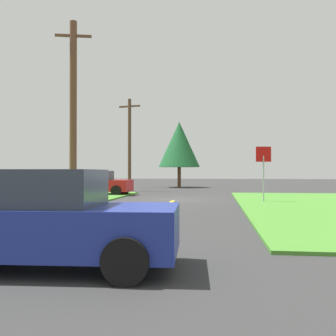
{
  "coord_description": "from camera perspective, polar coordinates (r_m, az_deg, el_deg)",
  "views": [
    {
      "loc": [
        2.34,
        -21.48,
        1.59
      ],
      "look_at": [
        -0.68,
        2.13,
        1.79
      ],
      "focal_mm": 40.99,
      "sensor_mm": 36.0,
      "label": 1
    }
  ],
  "objects": [
    {
      "name": "ground_plane",
      "position": [
        21.66,
        1.08,
        -4.7
      ],
      "size": [
        120.0,
        120.0,
        0.0
      ],
      "primitive_type": "plane",
      "color": "#323232"
    },
    {
      "name": "lane_stripe_center",
      "position": [
        13.77,
        -2.55,
        -7.09
      ],
      "size": [
        0.2,
        14.0,
        0.01
      ],
      "primitive_type": "cube",
      "color": "yellow",
      "rests_on": "ground"
    },
    {
      "name": "stop_sign",
      "position": [
        19.87,
        14.01,
        0.72
      ],
      "size": [
        0.76,
        0.14,
        2.84
      ],
      "rotation": [
        0.0,
        0.0,
        3.28
      ],
      "color": "#9EA0A8",
      "rests_on": "ground"
    },
    {
      "name": "parked_car_near_building",
      "position": [
        26.09,
        -10.24,
        -2.21
      ],
      "size": [
        4.18,
        2.21,
        1.62
      ],
      "rotation": [
        0.0,
        0.0,
        -0.06
      ],
      "color": "red",
      "rests_on": "ground"
    },
    {
      "name": "car_behind_on_main_road",
      "position": [
        6.69,
        -18.12,
        -7.21
      ],
      "size": [
        4.35,
        2.16,
        1.62
      ],
      "rotation": [
        0.0,
        0.0,
        0.06
      ],
      "color": "navy",
      "rests_on": "ground"
    },
    {
      "name": "utility_pole_near",
      "position": [
        19.97,
        -13.92,
        8.33
      ],
      "size": [
        1.78,
        0.54,
        9.12
      ],
      "color": "brown",
      "rests_on": "ground"
    },
    {
      "name": "utility_pole_mid",
      "position": [
        30.76,
        -5.74,
        3.7
      ],
      "size": [
        1.78,
        0.51,
        7.37
      ],
      "color": "brown",
      "rests_on": "ground"
    },
    {
      "name": "oak_tree_left",
      "position": [
        38.05,
        1.68,
        3.52
      ],
      "size": [
        4.1,
        4.1,
        6.52
      ],
      "color": "brown",
      "rests_on": "ground"
    }
  ]
}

